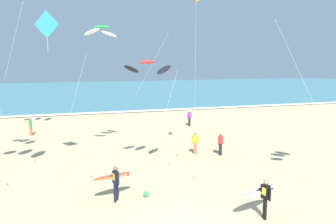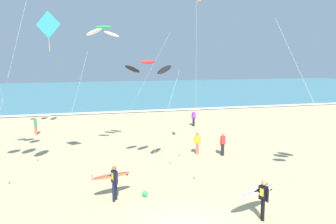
{
  "view_description": "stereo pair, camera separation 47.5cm",
  "coord_description": "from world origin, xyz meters",
  "px_view_note": "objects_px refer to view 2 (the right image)",
  "views": [
    {
      "loc": [
        -4.21,
        -11.72,
        6.64
      ],
      "look_at": [
        0.82,
        5.32,
        3.85
      ],
      "focal_mm": 36.05,
      "sensor_mm": 36.0,
      "label": 1
    },
    {
      "loc": [
        -3.75,
        -11.85,
        6.64
      ],
      "look_at": [
        0.82,
        5.32,
        3.85
      ],
      "focal_mm": 36.05,
      "sensor_mm": 36.0,
      "label": 2
    }
  ],
  "objects_px": {
    "kite_arc_emerald_mid": "(103,31)",
    "bystander_yellow_top": "(197,143)",
    "bystander_green_top": "(36,126)",
    "kite_arc_scarlet_extra": "(148,67)",
    "beach_ball": "(145,194)",
    "kite_diamond_cobalt_distant": "(49,28)",
    "bystander_red_top": "(223,144)",
    "surfer_trailing": "(260,195)",
    "bystander_purple_top": "(194,118)",
    "surfer_lead": "(113,178)"
  },
  "relations": [
    {
      "from": "surfer_trailing",
      "to": "bystander_purple_top",
      "type": "bearing_deg",
      "value": 78.86
    },
    {
      "from": "surfer_lead",
      "to": "kite_diamond_cobalt_distant",
      "type": "height_order",
      "value": "kite_diamond_cobalt_distant"
    },
    {
      "from": "surfer_lead",
      "to": "bystander_red_top",
      "type": "xyz_separation_m",
      "value": [
        8.12,
        5.55,
        -0.23
      ]
    },
    {
      "from": "bystander_yellow_top",
      "to": "surfer_trailing",
      "type": "bearing_deg",
      "value": -94.35
    },
    {
      "from": "bystander_green_top",
      "to": "bystander_purple_top",
      "type": "height_order",
      "value": "same"
    },
    {
      "from": "surfer_lead",
      "to": "surfer_trailing",
      "type": "bearing_deg",
      "value": -31.51
    },
    {
      "from": "kite_diamond_cobalt_distant",
      "to": "bystander_red_top",
      "type": "height_order",
      "value": "kite_diamond_cobalt_distant"
    },
    {
      "from": "beach_ball",
      "to": "kite_diamond_cobalt_distant",
      "type": "bearing_deg",
      "value": 133.76
    },
    {
      "from": "surfer_trailing",
      "to": "bystander_purple_top",
      "type": "height_order",
      "value": "surfer_trailing"
    },
    {
      "from": "bystander_yellow_top",
      "to": "bystander_green_top",
      "type": "xyz_separation_m",
      "value": [
        -11.74,
        9.49,
        0.0
      ]
    },
    {
      "from": "bystander_red_top",
      "to": "kite_diamond_cobalt_distant",
      "type": "bearing_deg",
      "value": -174.43
    },
    {
      "from": "bystander_green_top",
      "to": "kite_arc_scarlet_extra",
      "type": "bearing_deg",
      "value": -58.23
    },
    {
      "from": "kite_diamond_cobalt_distant",
      "to": "beach_ball",
      "type": "distance_m",
      "value": 10.31
    },
    {
      "from": "surfer_trailing",
      "to": "bystander_red_top",
      "type": "height_order",
      "value": "surfer_trailing"
    },
    {
      "from": "surfer_trailing",
      "to": "bystander_yellow_top",
      "type": "bearing_deg",
      "value": 85.65
    },
    {
      "from": "bystander_purple_top",
      "to": "bystander_red_top",
      "type": "bearing_deg",
      "value": -98.14
    },
    {
      "from": "surfer_lead",
      "to": "bystander_red_top",
      "type": "height_order",
      "value": "surfer_lead"
    },
    {
      "from": "bystander_red_top",
      "to": "bystander_purple_top",
      "type": "distance_m",
      "value": 10.51
    },
    {
      "from": "kite_arc_emerald_mid",
      "to": "bystander_yellow_top",
      "type": "relative_size",
      "value": 5.55
    },
    {
      "from": "surfer_trailing",
      "to": "beach_ball",
      "type": "distance_m",
      "value": 5.56
    },
    {
      "from": "kite_arc_emerald_mid",
      "to": "bystander_red_top",
      "type": "xyz_separation_m",
      "value": [
        7.81,
        -2.07,
        -7.64
      ]
    },
    {
      "from": "kite_diamond_cobalt_distant",
      "to": "surfer_lead",
      "type": "bearing_deg",
      "value": -57.75
    },
    {
      "from": "bystander_red_top",
      "to": "bystander_yellow_top",
      "type": "relative_size",
      "value": 1.0
    },
    {
      "from": "surfer_lead",
      "to": "kite_arc_emerald_mid",
      "type": "relative_size",
      "value": 0.24
    },
    {
      "from": "bystander_yellow_top",
      "to": "bystander_green_top",
      "type": "relative_size",
      "value": 1.0
    },
    {
      "from": "surfer_trailing",
      "to": "bystander_green_top",
      "type": "bearing_deg",
      "value": 119.62
    },
    {
      "from": "kite_arc_scarlet_extra",
      "to": "bystander_yellow_top",
      "type": "xyz_separation_m",
      "value": [
        4.07,
        2.89,
        -5.39
      ]
    },
    {
      "from": "beach_ball",
      "to": "bystander_purple_top",
      "type": "bearing_deg",
      "value": 63.23
    },
    {
      "from": "bystander_yellow_top",
      "to": "bystander_purple_top",
      "type": "relative_size",
      "value": 1.0
    },
    {
      "from": "surfer_lead",
      "to": "bystander_purple_top",
      "type": "distance_m",
      "value": 18.62
    },
    {
      "from": "kite_arc_emerald_mid",
      "to": "kite_arc_scarlet_extra",
      "type": "xyz_separation_m",
      "value": [
        2.14,
        -4.21,
        -2.26
      ]
    },
    {
      "from": "kite_arc_scarlet_extra",
      "to": "bystander_purple_top",
      "type": "relative_size",
      "value": 4.14
    },
    {
      "from": "kite_arc_scarlet_extra",
      "to": "bystander_green_top",
      "type": "xyz_separation_m",
      "value": [
        -7.67,
        12.38,
        -5.39
      ]
    },
    {
      "from": "bystander_red_top",
      "to": "beach_ball",
      "type": "distance_m",
      "value": 8.69
    },
    {
      "from": "surfer_lead",
      "to": "beach_ball",
      "type": "bearing_deg",
      "value": -2.4
    },
    {
      "from": "kite_arc_scarlet_extra",
      "to": "bystander_red_top",
      "type": "relative_size",
      "value": 4.14
    },
    {
      "from": "bystander_green_top",
      "to": "beach_ball",
      "type": "xyz_separation_m",
      "value": [
        6.74,
        -15.85,
        -0.67
      ]
    },
    {
      "from": "surfer_trailing",
      "to": "kite_arc_emerald_mid",
      "type": "bearing_deg",
      "value": 116.07
    },
    {
      "from": "kite_arc_scarlet_extra",
      "to": "bystander_green_top",
      "type": "relative_size",
      "value": 4.14
    },
    {
      "from": "kite_arc_emerald_mid",
      "to": "bystander_green_top",
      "type": "relative_size",
      "value": 5.55
    },
    {
      "from": "kite_arc_emerald_mid",
      "to": "beach_ball",
      "type": "bearing_deg",
      "value": -81.01
    },
    {
      "from": "surfer_lead",
      "to": "kite_arc_emerald_mid",
      "type": "bearing_deg",
      "value": 87.67
    },
    {
      "from": "surfer_lead",
      "to": "bystander_green_top",
      "type": "bearing_deg",
      "value": 108.29
    },
    {
      "from": "bystander_purple_top",
      "to": "beach_ball",
      "type": "bearing_deg",
      "value": -116.77
    },
    {
      "from": "kite_arc_scarlet_extra",
      "to": "kite_arc_emerald_mid",
      "type": "bearing_deg",
      "value": 116.9
    },
    {
      "from": "bystander_green_top",
      "to": "bystander_red_top",
      "type": "bearing_deg",
      "value": -37.51
    },
    {
      "from": "surfer_trailing",
      "to": "kite_arc_scarlet_extra",
      "type": "relative_size",
      "value": 0.32
    },
    {
      "from": "surfer_lead",
      "to": "kite_diamond_cobalt_distant",
      "type": "xyz_separation_m",
      "value": [
        -2.83,
        4.48,
        7.26
      ]
    },
    {
      "from": "kite_arc_scarlet_extra",
      "to": "bystander_yellow_top",
      "type": "height_order",
      "value": "kite_arc_scarlet_extra"
    },
    {
      "from": "kite_arc_scarlet_extra",
      "to": "bystander_red_top",
      "type": "bearing_deg",
      "value": 20.69
    }
  ]
}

